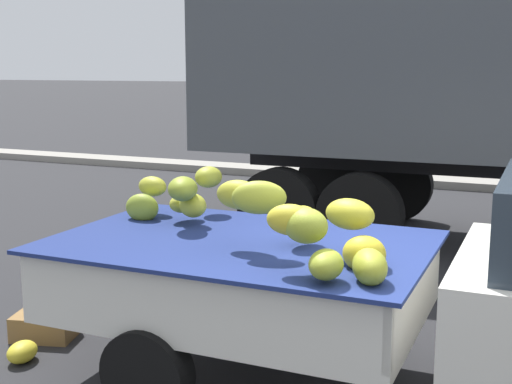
# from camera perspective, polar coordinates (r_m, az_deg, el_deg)

# --- Properties ---
(curb_strip) EXTENTS (80.00, 0.80, 0.16)m
(curb_strip) POSITION_cam_1_polar(r_m,az_deg,el_deg) (14.18, 20.64, 0.42)
(curb_strip) COLOR gray
(curb_strip) RESTS_ON ground
(fallen_banana_bunch_near_tailgate) EXTENTS (0.29, 0.34, 0.17)m
(fallen_banana_bunch_near_tailgate) POSITION_cam_1_polar(r_m,az_deg,el_deg) (5.98, -18.98, -12.53)
(fallen_banana_bunch_near_tailgate) COLOR gold
(fallen_banana_bunch_near_tailgate) RESTS_ON ground
(produce_crate) EXTENTS (0.60, 0.49, 0.22)m
(produce_crate) POSITION_cam_1_polar(r_m,az_deg,el_deg) (6.40, -17.24, -10.65)
(produce_crate) COLOR olive
(produce_crate) RESTS_ON ground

